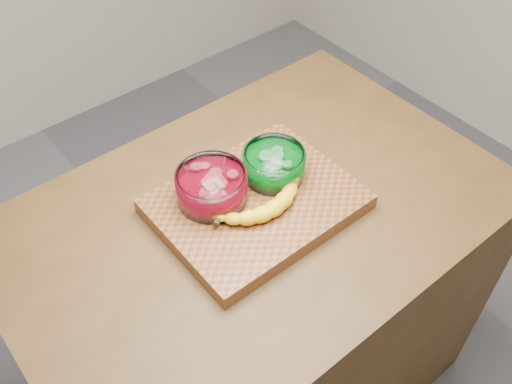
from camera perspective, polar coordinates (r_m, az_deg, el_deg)
ground at (r=2.11m, az=0.00°, el=-18.30°), size 3.50×3.50×0.00m
counter at (r=1.71m, az=0.00°, el=-11.85°), size 1.20×0.80×0.90m
cutting_board at (r=1.34m, az=0.00°, el=-1.18°), size 0.45×0.35×0.04m
bowl_red at (r=1.30m, az=-4.44°, el=0.47°), size 0.16×0.16×0.08m
bowl_green at (r=1.35m, az=1.80°, el=2.77°), size 0.15×0.15×0.07m
banana at (r=1.29m, az=0.85°, el=-0.86°), size 0.28×0.13×0.04m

